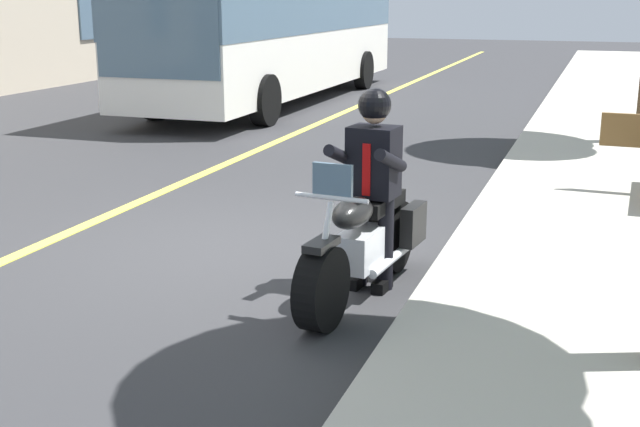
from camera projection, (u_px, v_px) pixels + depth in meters
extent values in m
plane|color=#333335|center=(238.00, 252.00, 8.25)|extent=(80.00, 80.00, 0.00)
cube|color=#E5DB4C|center=(69.00, 233.00, 8.88)|extent=(60.00, 0.16, 0.01)
cylinder|color=black|center=(321.00, 288.00, 6.26)|extent=(0.68, 0.27, 0.66)
cylinder|color=black|center=(392.00, 236.00, 7.62)|extent=(0.68, 0.27, 0.66)
cube|color=silver|center=(361.00, 249.00, 6.94)|extent=(0.59, 0.34, 0.32)
ellipsoid|color=black|center=(353.00, 213.00, 6.67)|extent=(0.59, 0.34, 0.24)
cube|color=black|center=(377.00, 202.00, 7.17)|extent=(0.72, 0.35, 0.12)
cube|color=black|center=(413.00, 224.00, 7.45)|extent=(0.41, 0.16, 0.36)
cube|color=black|center=(368.00, 219.00, 7.63)|extent=(0.41, 0.16, 0.36)
cylinder|color=silver|center=(323.00, 254.00, 6.21)|extent=(0.35, 0.08, 0.76)
cylinder|color=silver|center=(332.00, 198.00, 6.25)|extent=(0.10, 0.60, 0.04)
cube|color=black|center=(322.00, 244.00, 6.17)|extent=(0.37, 0.20, 0.06)
cylinder|color=silver|center=(391.00, 259.00, 7.18)|extent=(0.90, 0.17, 0.08)
cube|color=slate|center=(333.00, 182.00, 6.24)|extent=(0.07, 0.32, 0.28)
cylinder|color=black|center=(385.00, 242.00, 7.11)|extent=(0.14, 0.14, 0.84)
cube|color=black|center=(382.00, 285.00, 7.16)|extent=(0.27, 0.14, 0.10)
cylinder|color=black|center=(360.00, 239.00, 7.21)|extent=(0.14, 0.14, 0.84)
cube|color=black|center=(356.00, 281.00, 7.25)|extent=(0.27, 0.14, 0.10)
cube|color=black|center=(374.00, 162.00, 6.98)|extent=(0.36, 0.43, 0.60)
cube|color=red|center=(367.00, 170.00, 6.85)|extent=(0.03, 0.07, 0.44)
cylinder|color=black|center=(391.00, 161.00, 6.72)|extent=(0.56, 0.16, 0.28)
cylinder|color=black|center=(341.00, 156.00, 6.90)|extent=(0.56, 0.16, 0.28)
sphere|color=tan|center=(375.00, 111.00, 6.87)|extent=(0.22, 0.22, 0.22)
sphere|color=black|center=(375.00, 105.00, 6.86)|extent=(0.28, 0.28, 0.28)
cube|color=white|center=(276.00, 25.00, 19.26)|extent=(11.00, 2.50, 2.85)
cube|color=slate|center=(276.00, 11.00, 19.18)|extent=(11.04, 2.52, 0.90)
cube|color=slate|center=(156.00, 23.00, 14.19)|extent=(0.06, 2.40, 1.90)
cylinder|color=black|center=(265.00, 100.00, 15.93)|extent=(1.00, 0.30, 1.00)
cylinder|color=black|center=(155.00, 95.00, 16.69)|extent=(1.00, 0.30, 1.00)
cylinder|color=black|center=(364.00, 70.00, 22.13)|extent=(1.00, 0.30, 1.00)
cylinder|color=black|center=(280.00, 68.00, 22.89)|extent=(1.00, 0.30, 1.00)
cube|color=slate|center=(90.00, 11.00, 23.84)|extent=(1.10, 0.06, 1.60)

